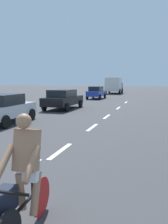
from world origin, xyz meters
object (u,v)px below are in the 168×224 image
cyclist (21,182)px  parked_car_blue (96,92)px  delivery_truck (114,85)px  parked_car_silver (6,108)px  parked_car_black (63,99)px

cyclist → parked_car_blue: size_ratio=0.47×
cyclist → parked_car_blue: 26.17m
parked_car_blue → delivery_truck: size_ratio=0.61×
cyclist → parked_car_silver: cyclist is taller
parked_car_silver → parked_car_blue: 17.87m
cyclist → parked_car_silver: (-5.83, 7.76, 0.00)m
parked_car_black → parked_car_silver: bearing=-93.7°
cyclist → parked_car_silver: size_ratio=0.47×
cyclist → parked_car_black: 15.40m
cyclist → delivery_truck: (-5.20, 38.54, 0.67)m
parked_car_black → delivery_truck: 24.07m
delivery_truck → cyclist: bearing=-83.8°
parked_car_silver → parked_car_black: 6.74m
cyclist → parked_car_black: size_ratio=0.40×
cyclist → delivery_truck: bearing=-86.4°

